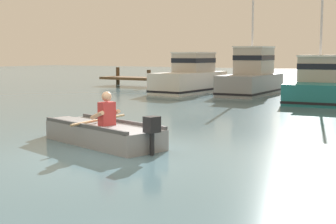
% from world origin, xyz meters
% --- Properties ---
extents(ground_plane, '(120.00, 120.00, 0.00)m').
position_xyz_m(ground_plane, '(0.00, 0.00, 0.00)').
color(ground_plane, slate).
extents(wooden_dock, '(10.88, 1.64, 1.16)m').
position_xyz_m(wooden_dock, '(-8.51, 17.53, 0.50)').
color(wooden_dock, brown).
rests_on(wooden_dock, ground).
extents(rowboat_with_person, '(3.68, 2.20, 1.19)m').
position_xyz_m(rowboat_with_person, '(-1.06, 0.87, 0.25)').
color(rowboat_with_person, gray).
rests_on(rowboat_with_person, ground).
extents(moored_boat_white, '(2.16, 5.12, 2.13)m').
position_xyz_m(moored_boat_white, '(-6.26, 14.86, 0.81)').
color(moored_boat_white, white).
rests_on(moored_boat_white, ground).
extents(moored_boat_grey, '(2.00, 4.88, 4.65)m').
position_xyz_m(moored_boat_grey, '(-3.05, 15.35, 0.89)').
color(moored_boat_grey, gray).
rests_on(moored_boat_grey, ground).
extents(moored_boat_teal, '(2.57, 5.28, 4.42)m').
position_xyz_m(moored_boat_teal, '(0.72, 13.48, 0.73)').
color(moored_boat_teal, '#1E727A').
rests_on(moored_boat_teal, ground).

